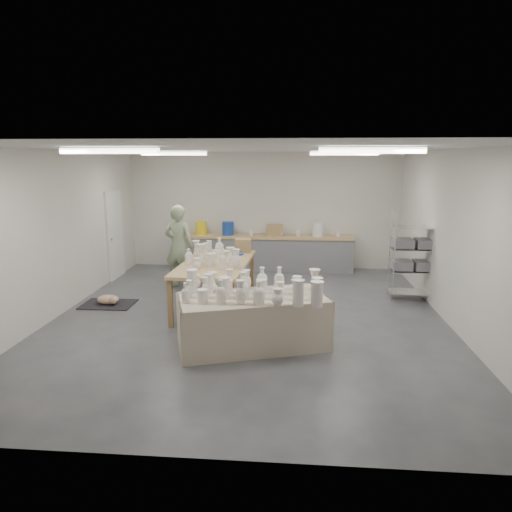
# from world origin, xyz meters

# --- Properties ---
(room) EXTENTS (8.00, 8.02, 3.00)m
(room) POSITION_xyz_m (-0.11, 0.08, 2.06)
(room) COLOR #424449
(room) RESTS_ON ground
(back_counter) EXTENTS (4.60, 0.60, 1.24)m
(back_counter) POSITION_xyz_m (-0.01, 3.68, 0.49)
(back_counter) COLOR tan
(back_counter) RESTS_ON ground
(wire_shelf) EXTENTS (0.88, 0.48, 1.80)m
(wire_shelf) POSITION_xyz_m (3.20, 1.40, 0.92)
(wire_shelf) COLOR silver
(wire_shelf) RESTS_ON ground
(drying_table) EXTENTS (2.46, 1.73, 1.16)m
(drying_table) POSITION_xyz_m (0.18, -1.24, 0.45)
(drying_table) COLOR olive
(drying_table) RESTS_ON ground
(work_table) EXTENTS (1.33, 2.48, 1.28)m
(work_table) POSITION_xyz_m (-0.67, 0.61, 0.92)
(work_table) COLOR tan
(work_table) RESTS_ON ground
(rug) EXTENTS (1.00, 0.70, 0.02)m
(rug) POSITION_xyz_m (-2.85, 0.52, 0.01)
(rug) COLOR black
(rug) RESTS_ON ground
(cat) EXTENTS (0.46, 0.35, 0.18)m
(cat) POSITION_xyz_m (-2.83, 0.50, 0.11)
(cat) COLOR white
(cat) RESTS_ON rug
(potter) EXTENTS (0.76, 0.59, 1.86)m
(potter) POSITION_xyz_m (-1.73, 1.87, 0.93)
(potter) COLOR #99AC85
(potter) RESTS_ON ground
(red_stool) EXTENTS (0.37, 0.37, 0.32)m
(red_stool) POSITION_xyz_m (-1.73, 2.14, 0.28)
(red_stool) COLOR red
(red_stool) RESTS_ON ground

